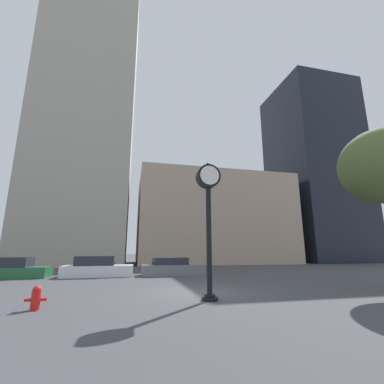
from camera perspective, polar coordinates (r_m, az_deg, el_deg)
name	(u,v)px	position (r m, az deg, el deg)	size (l,w,h in m)	color
ground_plane	(197,292)	(11.98, 1.04, -21.40)	(200.00, 200.00, 0.00)	#424247
building_tall_tower	(89,124)	(39.94, -21.97, 13.75)	(12.03, 12.00, 37.94)	#ADA393
building_storefront_row	(212,220)	(37.49, 4.47, -6.23)	(20.97, 12.00, 12.01)	tan
building_glass_modern	(314,171)	(47.91, 25.44, 4.26)	(11.70, 12.00, 29.53)	black
street_clock	(208,203)	(10.18, 3.67, -2.47)	(0.94, 0.61, 5.30)	black
car_green	(12,269)	(21.18, -35.16, -13.87)	(4.39, 1.94, 1.34)	#236038
car_white	(98,268)	(19.70, -20.24, -15.54)	(4.69, 1.85, 1.38)	silver
car_grey	(172,268)	(19.63, -4.42, -16.41)	(4.49, 1.94, 1.25)	slate
fire_hydrant_near	(36,297)	(9.90, -31.35, -19.39)	(0.63, 0.27, 0.71)	red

